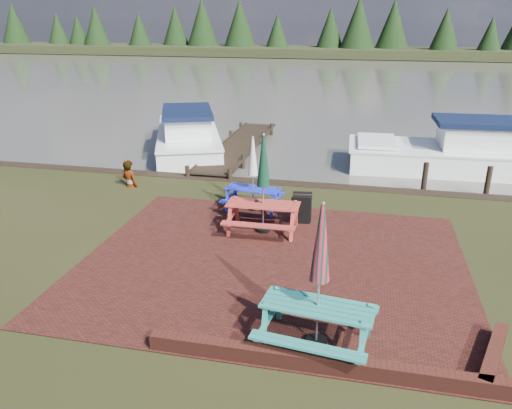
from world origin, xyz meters
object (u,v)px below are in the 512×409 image
object	(u,v)px
boat_near	(463,155)
jetty	(238,146)
picnic_table_teal	(318,299)
boat_jetty	(188,137)
person	(128,161)
picnic_table_red	(263,199)
chalkboard	(301,209)
picnic_table_blue	(253,185)

from	to	relation	value
boat_near	jetty	bearing A→B (deg)	83.55
picnic_table_teal	boat_near	xyz separation A→B (m)	(4.34, 12.48, -0.48)
boat_jetty	boat_near	size ratio (longest dim) A/B	0.95
jetty	person	world-z (taller)	person
jetty	boat_jetty	world-z (taller)	boat_jetty
picnic_table_red	jetty	world-z (taller)	picnic_table_red
jetty	boat_near	world-z (taller)	boat_near
person	chalkboard	bearing A→B (deg)	-175.37
jetty	person	size ratio (longest dim) A/B	5.01
chalkboard	boat_near	distance (m)	8.82
chalkboard	jetty	world-z (taller)	chalkboard
picnic_table_blue	jetty	xyz separation A→B (m)	(-2.27, 6.98, -0.67)
boat_near	person	distance (m)	12.58
picnic_table_blue	boat_near	size ratio (longest dim) A/B	0.27
picnic_table_red	chalkboard	size ratio (longest dim) A/B	3.07
picnic_table_blue	chalkboard	distance (m)	1.77
picnic_table_teal	boat_jetty	distance (m)	14.80
chalkboard	person	distance (m)	6.52
picnic_table_blue	boat_near	bearing A→B (deg)	49.10
boat_jetty	person	bearing A→B (deg)	-112.42
boat_near	picnic_table_blue	bearing A→B (deg)	130.21
chalkboard	person	bearing A→B (deg)	154.98
jetty	boat_near	xyz separation A→B (m)	(9.17, -0.71, 0.36)
chalkboard	boat_near	bearing A→B (deg)	45.58
person	jetty	bearing A→B (deg)	-89.85
picnic_table_teal	person	bearing A→B (deg)	141.47
picnic_table_blue	picnic_table_teal	bearing A→B (deg)	-60.66
chalkboard	boat_near	size ratio (longest dim) A/B	0.10
person	boat_near	bearing A→B (deg)	-133.97
picnic_table_teal	jetty	distance (m)	14.07
picnic_table_teal	boat_jetty	bearing A→B (deg)	126.01
chalkboard	boat_jetty	size ratio (longest dim) A/B	0.11
picnic_table_red	person	distance (m)	5.94
boat_near	picnic_table_teal	bearing A→B (deg)	158.83
chalkboard	picnic_table_teal	bearing A→B (deg)	-86.71
person	picnic_table_red	bearing A→B (deg)	174.68
chalkboard	boat_jetty	world-z (taller)	boat_jetty
picnic_table_blue	person	bearing A→B (deg)	171.82
picnic_table_red	jetty	xyz separation A→B (m)	(-2.90, 8.51, -0.83)
jetty	person	xyz separation A→B (m)	(-2.36, -5.73, 0.79)
boat_jetty	boat_near	xyz separation A→B (m)	(11.40, -0.53, 0.02)
picnic_table_red	person	world-z (taller)	picnic_table_red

